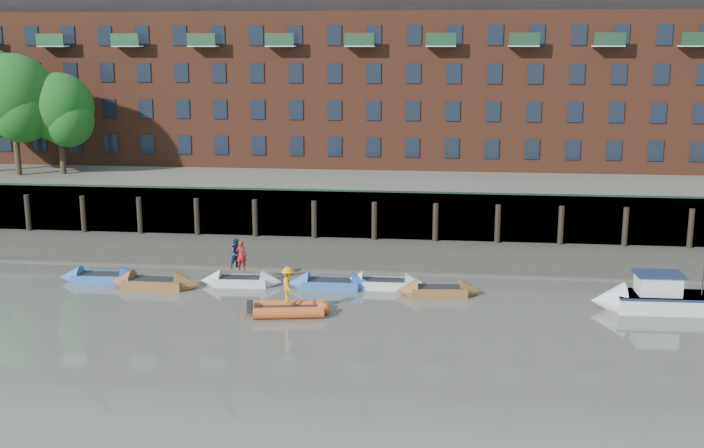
% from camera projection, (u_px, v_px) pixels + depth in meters
% --- Properties ---
extents(ground, '(220.00, 220.00, 0.00)m').
position_uv_depth(ground, '(278.00, 361.00, 33.35)').
color(ground, '#5F5A52').
rests_on(ground, ground).
extents(foreshore, '(110.00, 8.00, 0.50)m').
position_uv_depth(foreshore, '(337.00, 254.00, 50.83)').
color(foreshore, '#3D382F').
rests_on(foreshore, ground).
extents(mud_band, '(110.00, 1.60, 0.10)m').
position_uv_depth(mud_band, '(329.00, 268.00, 47.53)').
color(mud_band, '#4C4336').
rests_on(mud_band, ground).
extents(river_wall, '(110.00, 1.23, 3.30)m').
position_uv_depth(river_wall, '(345.00, 215.00, 54.75)').
color(river_wall, '#2D2A26').
rests_on(river_wall, ground).
extents(bank_terrace, '(110.00, 28.00, 3.20)m').
position_uv_depth(bank_terrace, '(365.00, 182.00, 67.98)').
color(bank_terrace, '#5E594D').
rests_on(bank_terrace, ground).
extents(apartment_terrace, '(80.60, 15.56, 20.98)m').
position_uv_depth(apartment_terrace, '(367.00, 43.00, 66.60)').
color(apartment_terrace, brown).
rests_on(apartment_terrace, bank_terrace).
extents(tree_cluster, '(11.76, 7.74, 9.40)m').
position_uv_depth(tree_cluster, '(11.00, 96.00, 60.91)').
color(tree_cluster, '#3A281C').
rests_on(tree_cluster, bank_terrace).
extents(rowboat_1, '(4.73, 1.59, 1.35)m').
position_uv_depth(rowboat_1, '(102.00, 278.00, 44.64)').
color(rowboat_1, '#3561B0').
rests_on(rowboat_1, ground).
extents(rowboat_2, '(4.96, 1.53, 1.43)m').
position_uv_depth(rowboat_2, '(155.00, 283.00, 43.55)').
color(rowboat_2, brown).
rests_on(rowboat_2, ground).
extents(rowboat_3, '(4.46, 1.48, 1.28)m').
position_uv_depth(rowboat_3, '(241.00, 281.00, 44.05)').
color(rowboat_3, silver).
rests_on(rowboat_3, ground).
extents(rowboat_4, '(4.67, 1.45, 1.35)m').
position_uv_depth(rowboat_4, '(331.00, 284.00, 43.47)').
color(rowboat_4, '#3561B0').
rests_on(rowboat_4, ground).
extents(rowboat_5, '(4.53, 1.36, 1.31)m').
position_uv_depth(rowboat_5, '(384.00, 284.00, 43.54)').
color(rowboat_5, silver).
rests_on(rowboat_5, ground).
extents(rowboat_6, '(4.54, 1.72, 1.29)m').
position_uv_depth(rowboat_6, '(439.00, 291.00, 42.29)').
color(rowboat_6, brown).
rests_on(rowboat_6, ground).
extents(rib_tender, '(3.74, 2.26, 0.63)m').
position_uv_depth(rib_tender, '(292.00, 309.00, 39.17)').
color(rib_tender, '#C9501D').
rests_on(rib_tender, ground).
extents(motor_launch, '(5.87, 2.05, 2.40)m').
position_uv_depth(motor_launch, '(645.00, 298.00, 39.76)').
color(motor_launch, silver).
rests_on(motor_launch, ground).
extents(person_rower_a, '(0.59, 0.40, 1.60)m').
position_uv_depth(person_rower_a, '(241.00, 255.00, 43.68)').
color(person_rower_a, maroon).
rests_on(person_rower_a, rowboat_3).
extents(person_rower_b, '(0.99, 0.99, 1.62)m').
position_uv_depth(person_rower_b, '(237.00, 254.00, 44.04)').
color(person_rower_b, '#19233F').
rests_on(person_rower_b, rowboat_3).
extents(person_rib_crew, '(0.98, 1.28, 1.74)m').
position_uv_depth(person_rib_crew, '(288.00, 285.00, 38.94)').
color(person_rib_crew, orange).
rests_on(person_rib_crew, rib_tender).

